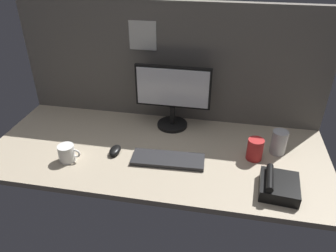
% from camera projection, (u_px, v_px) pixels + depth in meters
% --- Properties ---
extents(ground_plane, '(1.80, 0.80, 0.03)m').
position_uv_depth(ground_plane, '(158.00, 150.00, 1.76)').
color(ground_plane, tan).
extents(cubicle_wall_back, '(1.80, 0.06, 0.70)m').
position_uv_depth(cubicle_wall_back, '(170.00, 63.00, 1.89)').
color(cubicle_wall_back, slate).
rests_on(cubicle_wall_back, ground_plane).
extents(monitor, '(0.44, 0.18, 0.37)m').
position_uv_depth(monitor, '(173.00, 94.00, 1.85)').
color(monitor, black).
rests_on(monitor, ground_plane).
extents(keyboard, '(0.38, 0.15, 0.02)m').
position_uv_depth(keyboard, '(168.00, 159.00, 1.65)').
color(keyboard, '#262628').
rests_on(keyboard, ground_plane).
extents(mouse, '(0.06, 0.10, 0.03)m').
position_uv_depth(mouse, '(115.00, 150.00, 1.71)').
color(mouse, black).
rests_on(mouse, ground_plane).
extents(mug_ceramic_white, '(0.12, 0.08, 0.09)m').
position_uv_depth(mug_ceramic_white, '(67.00, 153.00, 1.64)').
color(mug_ceramic_white, white).
rests_on(mug_ceramic_white, ground_plane).
extents(mug_steel, '(0.08, 0.08, 0.13)m').
position_uv_depth(mug_steel, '(279.00, 142.00, 1.69)').
color(mug_steel, '#B2B2B7').
rests_on(mug_steel, ground_plane).
extents(mug_red_plastic, '(0.08, 0.08, 0.11)m').
position_uv_depth(mug_red_plastic, '(255.00, 149.00, 1.65)').
color(mug_red_plastic, red).
rests_on(mug_red_plastic, ground_plane).
extents(desk_phone, '(0.19, 0.20, 0.09)m').
position_uv_depth(desk_phone, '(278.00, 186.00, 1.45)').
color(desk_phone, black).
rests_on(desk_phone, ground_plane).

